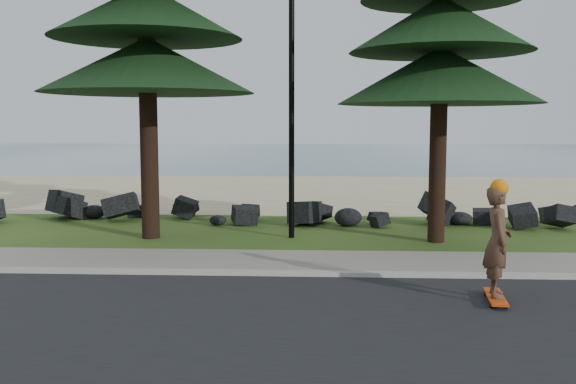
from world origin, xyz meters
The scene contains 9 objects.
ground centered at (0.00, 0.00, 0.00)m, with size 160.00×160.00×0.00m, color #2C4B17.
road centered at (0.00, -4.50, 0.01)m, with size 160.00×7.00×0.02m, color black.
kerb centered at (0.00, -0.90, 0.05)m, with size 160.00×0.20×0.10m, color #ACA69B.
sidewalk centered at (0.00, 0.20, 0.04)m, with size 160.00×2.00×0.08m, color gray.
beach_sand centered at (0.00, 14.50, 0.01)m, with size 160.00×15.00×0.01m, color tan.
ocean centered at (0.00, 51.00, 0.00)m, with size 160.00×58.00×0.01m, color #395F6D.
seawall_boulders centered at (0.00, 5.60, 0.00)m, with size 60.00×2.40×1.10m, color black, non-canonical shape.
lamp_post centered at (0.00, 3.20, 4.13)m, with size 0.25×0.14×8.14m.
skateboarder centered at (3.49, -2.54, 0.99)m, with size 0.50×1.07×1.96m.
Camera 1 is at (0.69, -12.59, 2.82)m, focal length 40.00 mm.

